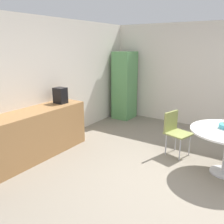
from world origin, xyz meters
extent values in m
plane|color=gray|center=(0.00, 0.00, 0.00)|extent=(6.00, 6.00, 0.00)
cube|color=silver|center=(0.00, 3.00, 1.30)|extent=(6.00, 0.10, 2.60)
cube|color=#9E7042|center=(-0.70, 2.65, 0.45)|extent=(2.43, 0.60, 0.90)
cube|color=#599959|center=(2.55, 2.55, 0.94)|extent=(0.60, 0.50, 1.88)
cylinder|color=silver|center=(0.71, -0.46, 0.01)|extent=(0.44, 0.44, 0.03)
cylinder|color=silver|center=(1.07, 0.23, 0.21)|extent=(0.02, 0.02, 0.42)
cylinder|color=silver|center=(0.77, 0.31, 0.21)|extent=(0.02, 0.02, 0.42)
cylinder|color=silver|center=(1.16, 0.53, 0.21)|extent=(0.02, 0.02, 0.42)
cylinder|color=silver|center=(0.86, 0.62, 0.21)|extent=(0.02, 0.02, 0.42)
cube|color=#8C934C|center=(0.96, 0.42, 0.44)|extent=(0.52, 0.52, 0.03)
cube|color=#8C934C|center=(1.02, 0.60, 0.64)|extent=(0.37, 0.14, 0.38)
cube|color=black|center=(0.14, 2.65, 1.06)|extent=(0.20, 0.24, 0.32)
camera|label=1|loc=(-3.29, -0.88, 2.06)|focal=38.59mm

